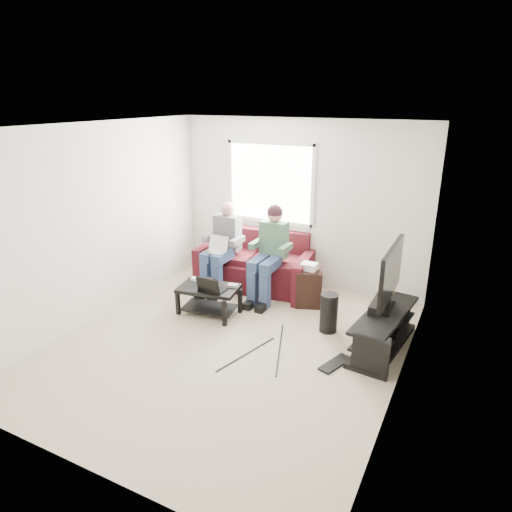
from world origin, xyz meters
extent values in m
plane|color=tan|center=(0.00, 0.00, 0.00)|extent=(4.50, 4.50, 0.00)
plane|color=white|center=(0.00, 0.00, 2.60)|extent=(4.50, 4.50, 0.00)
plane|color=silver|center=(0.00, 2.25, 1.30)|extent=(4.50, 0.00, 4.50)
plane|color=silver|center=(0.00, -2.25, 1.30)|extent=(4.50, 0.00, 4.50)
plane|color=silver|center=(-2.00, 0.00, 1.30)|extent=(0.00, 4.50, 4.50)
plane|color=silver|center=(2.00, 0.00, 1.30)|extent=(0.00, 4.50, 4.50)
cube|color=white|center=(-0.50, 2.24, 1.60)|extent=(1.40, 0.01, 1.20)
cube|color=silver|center=(-0.50, 2.23, 1.60)|extent=(1.48, 0.04, 1.28)
cube|color=#4E131C|center=(-0.56, 1.77, 0.21)|extent=(1.63, 1.01, 0.43)
cube|color=#4E131C|center=(-0.56, 2.13, 0.65)|extent=(1.55, 0.40, 0.44)
cube|color=#4E131C|center=(-1.40, 1.77, 0.31)|extent=(0.27, 0.93, 0.61)
cube|color=#4E131C|center=(0.29, 1.77, 0.31)|extent=(0.27, 0.93, 0.61)
cube|color=#4E131C|center=(-0.93, 1.75, 0.48)|extent=(0.80, 0.79, 0.10)
cube|color=#4E131C|center=(-0.18, 1.75, 0.48)|extent=(0.80, 0.79, 0.10)
cube|color=navy|center=(-1.06, 1.33, 0.60)|extent=(0.16, 0.45, 0.14)
cube|color=navy|center=(-0.86, 1.33, 0.60)|extent=(0.16, 0.45, 0.14)
cube|color=navy|center=(-1.06, 1.14, 0.26)|extent=(0.13, 0.13, 0.53)
cube|color=navy|center=(-0.86, 1.14, 0.26)|extent=(0.13, 0.13, 0.53)
cube|color=#58585D|center=(-0.96, 1.65, 0.88)|extent=(0.40, 0.22, 0.55)
sphere|color=tan|center=(-0.96, 1.67, 1.25)|extent=(0.22, 0.22, 0.22)
cube|color=navy|center=(-0.26, 1.33, 0.60)|extent=(0.16, 0.45, 0.14)
cube|color=navy|center=(-0.06, 1.33, 0.60)|extent=(0.16, 0.45, 0.14)
cube|color=navy|center=(-0.26, 1.14, 0.26)|extent=(0.13, 0.13, 0.53)
cube|color=navy|center=(-0.06, 1.14, 0.26)|extent=(0.13, 0.13, 0.53)
cube|color=#585B5B|center=(-0.16, 1.65, 0.88)|extent=(0.40, 0.22, 0.55)
sphere|color=tan|center=(-0.16, 1.67, 1.25)|extent=(0.22, 0.22, 0.22)
sphere|color=#311820|center=(-0.16, 1.67, 1.29)|extent=(0.23, 0.23, 0.23)
cube|color=black|center=(-0.67, 0.62, 0.38)|extent=(0.88, 0.62, 0.05)
cube|color=black|center=(-0.67, 0.62, 0.09)|extent=(0.79, 0.53, 0.02)
cube|color=black|center=(-1.05, 0.40, 0.18)|extent=(0.05, 0.05, 0.36)
cube|color=black|center=(-0.30, 0.40, 0.18)|extent=(0.05, 0.05, 0.36)
cube|color=black|center=(-1.05, 0.84, 0.18)|extent=(0.05, 0.05, 0.36)
cube|color=black|center=(-0.30, 0.84, 0.18)|extent=(0.05, 0.05, 0.36)
cube|color=silver|center=(-0.95, 0.74, 0.43)|extent=(0.15, 0.10, 0.04)
cube|color=black|center=(-0.77, 0.80, 0.43)|extent=(0.15, 0.11, 0.04)
cube|color=gray|center=(-0.37, 0.77, 0.43)|extent=(0.16, 0.12, 0.04)
cube|color=black|center=(1.70, 0.80, 0.44)|extent=(0.58, 1.43, 0.04)
cube|color=black|center=(1.70, 0.80, 0.23)|extent=(0.53, 1.36, 0.03)
cube|color=black|center=(1.70, 0.80, 0.03)|extent=(0.58, 1.43, 0.06)
cube|color=black|center=(1.70, 0.12, 0.23)|extent=(0.42, 0.09, 0.46)
cube|color=black|center=(1.70, 1.47, 0.23)|extent=(0.42, 0.09, 0.46)
cube|color=black|center=(1.70, 0.90, 0.48)|extent=(0.12, 0.40, 0.04)
cube|color=black|center=(1.70, 0.90, 0.56)|extent=(0.06, 0.06, 0.12)
cube|color=black|center=(1.70, 0.90, 0.95)|extent=(0.05, 1.10, 0.65)
cube|color=#E1357C|center=(1.67, 0.90, 0.95)|extent=(0.01, 1.01, 0.58)
cube|color=black|center=(1.58, 0.90, 0.51)|extent=(0.12, 0.50, 0.10)
cylinder|color=#AB814A|center=(1.65, 1.43, 0.52)|extent=(0.08, 0.08, 0.12)
cube|color=silver|center=(1.70, 0.40, 0.28)|extent=(0.30, 0.22, 0.06)
cube|color=gray|center=(1.70, 1.10, 0.29)|extent=(0.34, 0.26, 0.08)
cube|color=black|center=(1.70, 0.75, 0.28)|extent=(0.38, 0.30, 0.07)
cylinder|color=black|center=(0.98, 0.89, 0.26)|extent=(0.23, 0.23, 0.52)
cube|color=black|center=(1.31, 0.17, 0.01)|extent=(0.29, 0.48, 0.03)
cube|color=black|center=(0.46, 1.53, 0.27)|extent=(0.37, 0.37, 0.54)
cube|color=silver|center=(0.46, 1.53, 0.59)|extent=(0.22, 0.18, 0.10)
camera|label=1|loc=(2.53, -4.26, 2.91)|focal=32.00mm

